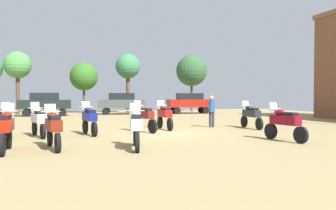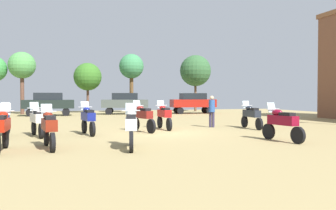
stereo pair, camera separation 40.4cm
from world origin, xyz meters
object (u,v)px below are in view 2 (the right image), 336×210
Objects in this scene: motorcycle_11 at (49,127)px; tree_1 at (131,67)px; tree_3 at (195,71)px; motorcycle_4 at (251,115)px; motorcycle_5 at (88,118)px; motorcycle_8 at (282,122)px; tree_4 at (22,66)px; car_2 at (125,102)px; motorcycle_3 at (0,120)px; motorcycle_9 at (164,115)px; motorcycle_10 at (2,128)px; motorcycle_1 at (37,120)px; person_1 at (212,109)px; car_3 at (193,102)px; motorcycle_12 at (143,117)px; car_1 at (48,102)px; motorcycle_7 at (131,126)px; tree_5 at (88,77)px.

motorcycle_11 is 0.37× the size of tree_1.
motorcycle_4 is at bearing -102.62° from tree_3.
motorcycle_5 is 0.94× the size of motorcycle_11.
motorcycle_8 is 0.37× the size of tree_4.
car_2 is 0.78× the size of tree_4.
motorcycle_9 is at bearing 21.99° from motorcycle_3.
motorcycle_1 is at bearing 79.08° from motorcycle_10.
motorcycle_5 is 1.21× the size of person_1.
motorcycle_8 is at bearing -11.49° from motorcycle_3.
tree_4 is (-10.36, -0.04, -0.14)m from tree_1.
car_3 is (13.80, 20.55, 0.44)m from motorcycle_10.
motorcycle_12 reaches higher than motorcycle_11.
car_1 is (1.11, 16.25, 0.46)m from motorcycle_3.
motorcycle_11 is 9.97m from person_1.
motorcycle_10 is at bearing 149.64° from car_3.
motorcycle_11 is at bearing -136.95° from motorcycle_9.
motorcycle_4 is 1.07× the size of motorcycle_7.
car_2 is 5.49m from tree_5.
person_1 reaches higher than motorcycle_8.
motorcycle_9 is 0.36× the size of tree_3.
motorcycle_7 is (-7.30, -5.19, 0.01)m from motorcycle_4.
motorcycle_1 is 18.23m from car_2.
motorcycle_4 is at bearing 13.96° from motorcycle_3.
motorcycle_11 is at bearing 173.44° from motorcycle_7.
car_3 reaches higher than motorcycle_9.
motorcycle_12 is 0.49× the size of car_1.
motorcycle_5 is at bearing 59.98° from motorcycle_11.
motorcycle_1 is 4.72m from motorcycle_12.
car_1 is at bearing 88.06° from motorcycle_5.
motorcycle_10 is 20.40m from car_1.
car_3 is (10.98, 16.48, 0.45)m from motorcycle_5.
car_3 reaches higher than motorcycle_7.
car_3 reaches higher than motorcycle_4.
tree_1 is (-1.48, 23.83, 3.94)m from motorcycle_8.
tree_4 reaches higher than motorcycle_5.
motorcycle_3 is 4.22m from motorcycle_10.
car_2 is (7.16, 20.97, 0.44)m from motorcycle_10.
motorcycle_12 is at bearing 0.78° from motorcycle_5.
motorcycle_1 is at bearing 145.98° from motorcycle_8.
tree_5 is at bearing 96.48° from motorcycle_9.
tree_1 is at bearing -68.23° from car_1.
motorcycle_5 is 0.98× the size of motorcycle_8.
tree_1 is at bearing 83.39° from motorcycle_9.
tree_3 reaches higher than car_2.
car_3 is 2.55× the size of person_1.
motorcycle_5 is 0.48× the size of car_3.
car_2 is at bearing 65.02° from motorcycle_11.
motorcycle_3 is at bearing 144.80° from motorcycle_7.
person_1 is at bearing 58.70° from motorcycle_7.
car_2 is (1.78, 16.38, 0.44)m from motorcycle_12.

